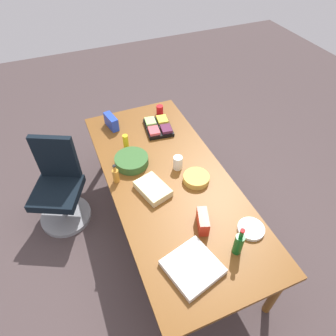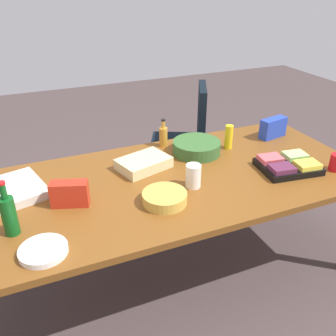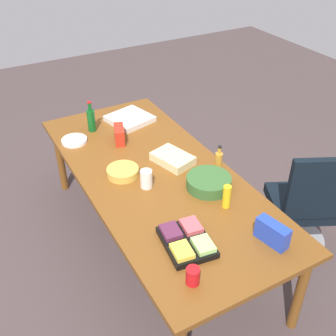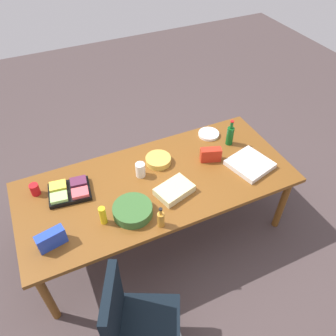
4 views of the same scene
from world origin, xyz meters
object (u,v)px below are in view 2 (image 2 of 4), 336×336
red_solo_cup (336,162)px  dressing_bottle (163,136)px  office_chair (183,151)px  paper_plate_stack (43,251)px  chip_bag_blue (273,128)px  pizza_box (9,191)px  conference_table (167,188)px  wine_bottle (9,214)px  sheet_cake (144,163)px  mustard_bottle (229,137)px  mayo_jar (193,176)px  fruit_platter (288,165)px  chip_bowl (165,198)px  chip_bag_red (70,194)px  salad_bowl (197,147)px

red_solo_cup → dressing_bottle: (0.87, -0.78, 0.02)m
office_chair → paper_plate_stack: 2.01m
chip_bag_blue → pizza_box: chip_bag_blue is taller
conference_table → wine_bottle: (0.89, 0.19, 0.17)m
sheet_cake → paper_plate_stack: bearing=40.7°
office_chair → paper_plate_stack: size_ratio=4.59×
wine_bottle → chip_bag_blue: 1.96m
office_chair → mustard_bottle: office_chair is taller
conference_table → mayo_jar: 0.22m
fruit_platter → office_chair: bearing=-82.0°
sheet_cake → dressing_bottle: 0.37m
mayo_jar → sheet_cake: (0.19, -0.33, -0.04)m
pizza_box → sheet_cake: bearing=166.0°
conference_table → red_solo_cup: size_ratio=23.13×
chip_bowl → pizza_box: size_ratio=0.69×
chip_bag_red → chip_bowl: bearing=159.3°
chip_bowl → chip_bag_blue: bearing=-154.9°
office_chair → mustard_bottle: bearing=89.0°
chip_bag_blue → salad_bowl: 0.67m
mustard_bottle → dressing_bottle: bearing=-28.1°
chip_bowl → mustard_bottle: bearing=-145.5°
dressing_bottle → wine_bottle: bearing=31.7°
salad_bowl → chip_bag_red: bearing=18.7°
office_chair → red_solo_cup: office_chair is taller
office_chair → chip_bag_blue: office_chair is taller
chip_bowl → mustard_bottle: 0.84m
conference_table → chip_bag_blue: (-1.00, -0.29, 0.14)m
chip_bag_blue → chip_bag_red: chip_bag_blue is taller
mayo_jar → office_chair: bearing=-112.6°
mayo_jar → sheet_cake: bearing=-60.1°
dressing_bottle → conference_table: bearing=70.0°
chip_bowl → chip_bag_blue: chip_bag_blue is taller
office_chair → salad_bowl: bearing=71.2°
mayo_jar → paper_plate_stack: bearing=16.6°
chip_bowl → wine_bottle: (0.78, -0.04, 0.08)m
mayo_jar → pizza_box: (1.00, -0.32, -0.05)m
conference_table → sheet_cake: size_ratio=7.95×
chip_bag_blue → paper_plate_stack: size_ratio=1.00×
paper_plate_stack → chip_bag_blue: bearing=-158.7°
sheet_cake → conference_table: bearing=112.3°
red_solo_cup → dressing_bottle: dressing_bottle is taller
wine_bottle → pizza_box: size_ratio=0.80×
office_chair → sheet_cake: (0.68, 0.83, 0.40)m
mustard_bottle → chip_bowl: bearing=34.5°
sheet_cake → pizza_box: size_ratio=0.89×
conference_table → mayo_jar: (-0.11, 0.14, 0.13)m
pizza_box → fruit_platter: bearing=152.7°
mayo_jar → dressing_bottle: bearing=-95.6°
office_chair → chip_bag_blue: 0.95m
chip_bowl → pizza_box: 0.89m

